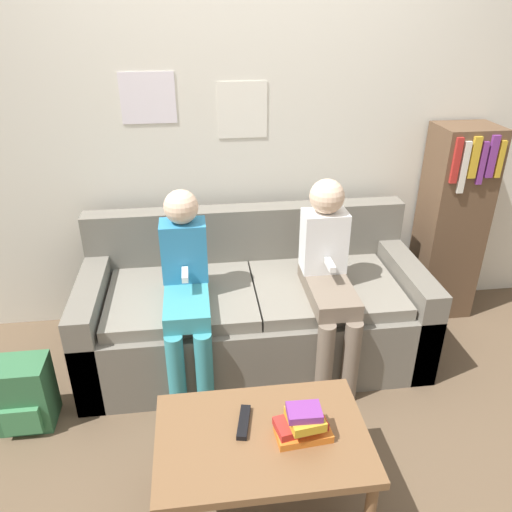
{
  "coord_description": "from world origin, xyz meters",
  "views": [
    {
      "loc": [
        -0.3,
        -1.93,
        1.93
      ],
      "look_at": [
        0.0,
        0.4,
        0.72
      ],
      "focal_mm": 35.0,
      "sensor_mm": 36.0,
      "label": 1
    }
  ],
  "objects_px": {
    "person_right": "(328,272)",
    "tv_remote": "(244,422)",
    "couch": "(253,311)",
    "person_left": "(186,284)",
    "bookshelf": "(451,224)",
    "backpack": "(25,394)",
    "coffee_table": "(262,444)"
  },
  "relations": [
    {
      "from": "person_left",
      "to": "person_right",
      "type": "bearing_deg",
      "value": 0.36
    },
    {
      "from": "person_right",
      "to": "tv_remote",
      "type": "xyz_separation_m",
      "value": [
        -0.55,
        -0.82,
        -0.19
      ]
    },
    {
      "from": "person_right",
      "to": "backpack",
      "type": "distance_m",
      "value": 1.66
    },
    {
      "from": "tv_remote",
      "to": "backpack",
      "type": "height_order",
      "value": "tv_remote"
    },
    {
      "from": "tv_remote",
      "to": "bookshelf",
      "type": "bearing_deg",
      "value": 53.9
    },
    {
      "from": "couch",
      "to": "person_left",
      "type": "bearing_deg",
      "value": -152.24
    },
    {
      "from": "couch",
      "to": "tv_remote",
      "type": "xyz_separation_m",
      "value": [
        -0.16,
        -1.01,
        0.15
      ]
    },
    {
      "from": "person_left",
      "to": "tv_remote",
      "type": "height_order",
      "value": "person_left"
    },
    {
      "from": "person_right",
      "to": "backpack",
      "type": "xyz_separation_m",
      "value": [
        -1.58,
        -0.25,
        -0.45
      ]
    },
    {
      "from": "coffee_table",
      "to": "person_right",
      "type": "distance_m",
      "value": 1.04
    },
    {
      "from": "person_right",
      "to": "bookshelf",
      "type": "height_order",
      "value": "bookshelf"
    },
    {
      "from": "person_right",
      "to": "tv_remote",
      "type": "relative_size",
      "value": 6.31
    },
    {
      "from": "coffee_table",
      "to": "person_right",
      "type": "xyz_separation_m",
      "value": [
        0.48,
        0.88,
        0.26
      ]
    },
    {
      "from": "couch",
      "to": "backpack",
      "type": "relative_size",
      "value": 5.26
    },
    {
      "from": "person_left",
      "to": "person_right",
      "type": "distance_m",
      "value": 0.76
    },
    {
      "from": "person_right",
      "to": "couch",
      "type": "bearing_deg",
      "value": 153.29
    },
    {
      "from": "backpack",
      "to": "couch",
      "type": "bearing_deg",
      "value": 20.48
    },
    {
      "from": "person_right",
      "to": "coffee_table",
      "type": "bearing_deg",
      "value": -118.54
    },
    {
      "from": "couch",
      "to": "bookshelf",
      "type": "relative_size",
      "value": 1.53
    },
    {
      "from": "person_left",
      "to": "bookshelf",
      "type": "xyz_separation_m",
      "value": [
        1.71,
        0.51,
        0.03
      ]
    },
    {
      "from": "tv_remote",
      "to": "backpack",
      "type": "bearing_deg",
      "value": 163.68
    },
    {
      "from": "couch",
      "to": "backpack",
      "type": "distance_m",
      "value": 1.28
    },
    {
      "from": "person_left",
      "to": "bookshelf",
      "type": "bearing_deg",
      "value": 16.62
    },
    {
      "from": "person_left",
      "to": "backpack",
      "type": "height_order",
      "value": "person_left"
    },
    {
      "from": "coffee_table",
      "to": "person_right",
      "type": "bearing_deg",
      "value": 61.46
    },
    {
      "from": "bookshelf",
      "to": "coffee_table",
      "type": "bearing_deg",
      "value": -135.75
    },
    {
      "from": "couch",
      "to": "person_left",
      "type": "distance_m",
      "value": 0.54
    },
    {
      "from": "couch",
      "to": "bookshelf",
      "type": "bearing_deg",
      "value": 13.16
    },
    {
      "from": "person_left",
      "to": "person_right",
      "type": "xyz_separation_m",
      "value": [
        0.76,
        0.0,
        0.02
      ]
    },
    {
      "from": "couch",
      "to": "coffee_table",
      "type": "xyz_separation_m",
      "value": [
        -0.1,
        -1.08,
        0.09
      ]
    },
    {
      "from": "coffee_table",
      "to": "backpack",
      "type": "xyz_separation_m",
      "value": [
        -1.1,
        0.63,
        -0.19
      ]
    },
    {
      "from": "bookshelf",
      "to": "backpack",
      "type": "relative_size",
      "value": 3.44
    }
  ]
}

